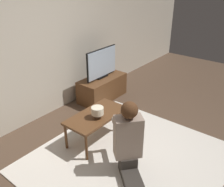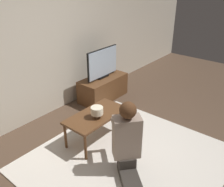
% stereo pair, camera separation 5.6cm
% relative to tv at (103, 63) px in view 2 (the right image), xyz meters
% --- Properties ---
extents(ground_plane, '(10.00, 10.00, 0.00)m').
position_rel_tv_xyz_m(ground_plane, '(-1.22, -1.51, -0.76)').
color(ground_plane, brown).
extents(wall_back, '(10.00, 0.06, 2.60)m').
position_rel_tv_xyz_m(wall_back, '(-1.22, 0.42, 0.54)').
color(wall_back, beige).
rests_on(wall_back, ground_plane).
extents(rug, '(2.52, 2.39, 0.02)m').
position_rel_tv_xyz_m(rug, '(-1.22, -1.51, -0.75)').
color(rug, silver).
rests_on(rug, ground_plane).
extents(tv_stand, '(1.03, 0.49, 0.46)m').
position_rel_tv_xyz_m(tv_stand, '(-0.00, -0.00, -0.53)').
color(tv_stand, brown).
rests_on(tv_stand, ground_plane).
extents(tv, '(0.82, 0.08, 0.59)m').
position_rel_tv_xyz_m(tv, '(0.00, 0.00, 0.00)').
color(tv, black).
rests_on(tv, tv_stand).
extents(coffee_table, '(0.97, 0.49, 0.46)m').
position_rel_tv_xyz_m(coffee_table, '(-1.14, -0.86, -0.35)').
color(coffee_table, brown).
rests_on(coffee_table, ground_plane).
extents(person_kneeling, '(0.74, 0.80, 1.02)m').
position_rel_tv_xyz_m(person_kneeling, '(-1.41, -1.63, -0.24)').
color(person_kneeling, '#332D28').
rests_on(person_kneeling, rug).
extents(table_lamp, '(0.18, 0.18, 0.17)m').
position_rel_tv_xyz_m(table_lamp, '(-1.19, -0.93, -0.20)').
color(table_lamp, '#4C3823').
rests_on(table_lamp, coffee_table).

